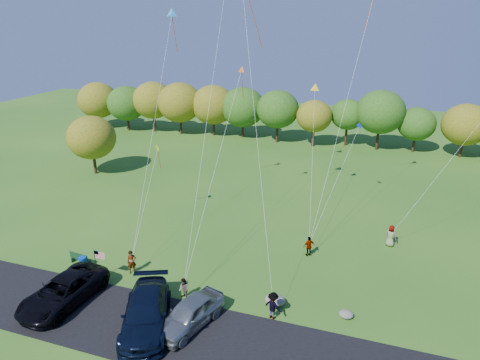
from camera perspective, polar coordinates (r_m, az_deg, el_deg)
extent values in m
plane|color=#2C611B|center=(29.79, -4.26, -15.16)|extent=(140.00, 140.00, 0.00)
cube|color=black|center=(26.94, -7.72, -19.78)|extent=(44.00, 6.00, 0.06)
cylinder|color=#3C2816|center=(75.45, -18.86, 7.46)|extent=(0.36, 0.36, 2.74)
ellipsoid|color=#255416|center=(74.77, -19.18, 10.11)|extent=(6.76, 6.76, 6.09)
cylinder|color=#3C2816|center=(73.94, -14.38, 7.60)|extent=(0.36, 0.36, 2.59)
ellipsoid|color=#34681A|center=(73.22, -14.63, 10.37)|extent=(7.19, 7.19, 6.47)
cylinder|color=#3C2816|center=(71.09, -11.31, 7.23)|extent=(0.36, 0.36, 2.33)
ellipsoid|color=#34681A|center=(70.48, -11.48, 9.48)|extent=(5.22, 5.22, 4.69)
cylinder|color=#3C2816|center=(68.18, -8.53, 7.17)|extent=(0.36, 0.36, 3.15)
ellipsoid|color=#255416|center=(67.39, -8.70, 10.29)|extent=(6.76, 6.76, 6.08)
cylinder|color=#3C2816|center=(67.65, -3.18, 7.18)|extent=(0.36, 0.36, 2.95)
ellipsoid|color=#34681A|center=(66.91, -3.24, 10.07)|extent=(6.13, 6.13, 5.52)
cylinder|color=#3C2816|center=(65.12, 0.06, 6.67)|extent=(0.36, 0.36, 2.96)
ellipsoid|color=#34681A|center=(64.44, 0.06, 9.30)|extent=(4.82, 4.82, 4.34)
cylinder|color=#3C2816|center=(64.33, 4.20, 6.44)|extent=(0.36, 0.36, 2.96)
ellipsoid|color=#34681A|center=(63.55, 4.29, 9.49)|extent=(6.21, 6.21, 5.59)
cylinder|color=#3C2816|center=(61.19, 8.46, 5.31)|extent=(0.36, 0.36, 2.56)
ellipsoid|color=#255416|center=(60.41, 8.62, 8.26)|extent=(5.99, 5.99, 5.39)
cylinder|color=#3C2816|center=(63.96, 13.33, 5.75)|extent=(0.36, 0.36, 2.76)
ellipsoid|color=#255416|center=(63.23, 13.57, 8.54)|extent=(5.58, 5.58, 5.02)
cylinder|color=#3C2816|center=(61.39, 17.57, 4.90)|extent=(0.36, 0.36, 3.17)
ellipsoid|color=#255416|center=(60.53, 17.95, 8.30)|extent=(6.63, 6.63, 5.97)
cylinder|color=#3C2816|center=(61.78, 22.79, 4.22)|extent=(0.36, 0.36, 2.94)
ellipsoid|color=#255416|center=(60.98, 23.24, 7.30)|extent=(6.02, 6.02, 5.42)
cylinder|color=#3C2816|center=(63.31, 27.79, 3.77)|extent=(0.36, 0.36, 2.88)
ellipsoid|color=#255416|center=(62.51, 28.33, 6.84)|extent=(6.38, 6.38, 5.74)
cylinder|color=#3C2816|center=(53.59, -18.80, 2.16)|extent=(0.36, 0.36, 2.60)
ellipsoid|color=#34681A|center=(52.72, -19.19, 5.37)|extent=(5.60, 5.60, 5.04)
imported|color=black|center=(30.73, -22.50, -13.56)|extent=(3.39, 6.48, 1.74)
imported|color=black|center=(27.30, -12.44, -16.89)|extent=(4.95, 7.00, 1.88)
imported|color=gray|center=(26.96, -6.74, -17.27)|extent=(3.37, 5.37, 1.71)
imported|color=#4C4C59|center=(32.53, -14.24, -10.54)|extent=(0.76, 0.75, 1.77)
imported|color=#4C4C59|center=(29.24, -7.49, -14.22)|extent=(0.95, 0.92, 1.54)
imported|color=#4C4C59|center=(27.44, 4.43, -16.38)|extent=(1.35, 1.06, 1.83)
imported|color=#4C4C59|center=(34.07, 9.19, -8.71)|extent=(1.02, 0.90, 1.65)
imported|color=#4C4C59|center=(37.02, 19.46, -7.04)|extent=(1.01, 0.79, 1.82)
cube|color=#14381D|center=(35.07, -20.49, -9.79)|extent=(1.67, 0.25, 0.06)
cube|color=#14381D|center=(34.82, -20.71, -9.52)|extent=(1.66, 0.20, 0.51)
cube|color=#14381D|center=(35.57, -21.34, -9.82)|extent=(0.11, 0.42, 0.39)
cube|color=#14381D|center=(34.76, -19.54, -10.31)|extent=(0.11, 0.42, 0.39)
cylinder|color=#0B3CA5|center=(34.39, -20.22, -10.29)|extent=(0.59, 0.59, 0.88)
cylinder|color=black|center=(32.31, -18.67, -10.67)|extent=(0.05, 0.05, 2.37)
cube|color=red|center=(31.65, -18.22, -9.52)|extent=(0.85, 0.57, 0.02)
cube|color=navy|center=(31.72, -18.62, -9.15)|extent=(0.34, 0.02, 0.27)
ellipsoid|color=gray|center=(28.88, 4.69, -15.66)|extent=(1.35, 1.06, 0.67)
ellipsoid|color=gray|center=(28.60, 13.96, -16.99)|extent=(0.91, 0.76, 0.47)
cone|color=#137FC3|center=(38.18, -9.09, 21.07)|extent=(1.03, 0.65, 0.92)
cone|color=#DEBE0E|center=(39.72, 9.95, 11.95)|extent=(0.93, 0.49, 0.84)
cube|color=#A5E613|center=(38.02, -10.96, 4.17)|extent=(0.60, 0.49, 0.74)
cube|color=#1633DC|center=(41.53, 15.62, 6.96)|extent=(0.57, 0.39, 0.64)
cone|color=orange|center=(38.29, 0.17, 14.45)|extent=(0.79, 0.53, 0.69)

